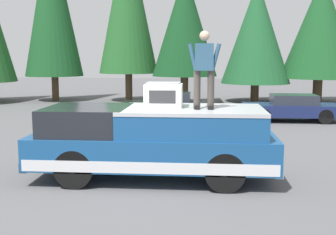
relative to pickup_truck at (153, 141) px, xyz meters
name	(u,v)px	position (x,y,z in m)	size (l,w,h in m)	color
ground_plane	(134,182)	(-0.32, 0.41, -0.87)	(90.00, 90.00, 0.00)	#565659
pickup_truck	(153,141)	(0.00, 0.00, 0.00)	(2.01, 5.54, 1.65)	navy
compressor_unit	(164,95)	(0.12, -0.22, 1.05)	(0.65, 0.84, 0.56)	silver
person_on_truck_bed	(204,68)	(-0.18, -1.14, 1.68)	(0.29, 0.72, 1.69)	#423D38
parked_car_navy	(291,108)	(9.02, -4.98, -0.29)	(1.64, 4.10, 1.16)	navy
parked_car_black	(168,105)	(9.48, 0.45, -0.29)	(1.64, 4.10, 1.16)	black
conifer_far_left	(321,27)	(17.01, -8.19, 3.68)	(4.64, 4.64, 7.65)	#4C3826
conifer_left	(256,32)	(16.75, -4.34, 3.35)	(4.18, 4.18, 7.31)	#4C3826
conifer_center_left	(185,24)	(15.25, -0.06, 3.79)	(3.78, 3.78, 7.70)	#4C3826
conifer_right	(52,0)	(16.53, 8.20, 5.38)	(3.58, 3.58, 10.97)	#4C3826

